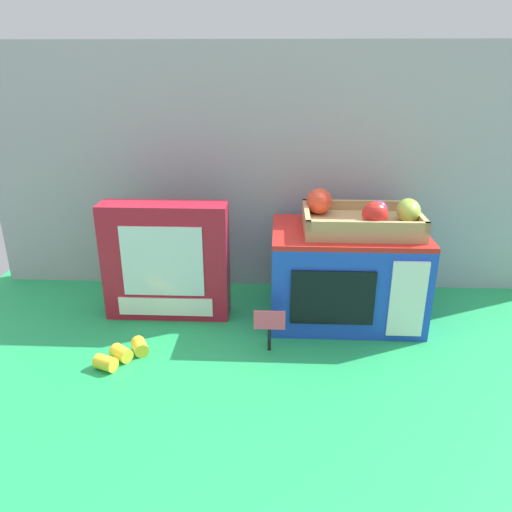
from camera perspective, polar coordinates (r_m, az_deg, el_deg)
name	(u,v)px	position (r m, az deg, el deg)	size (l,w,h in m)	color
ground_plane	(279,310)	(1.31, 2.73, -6.25)	(1.70, 1.70, 0.00)	#219E54
display_back_panel	(282,172)	(1.37, 2.99, 9.69)	(1.61, 0.03, 0.66)	#A0A3A8
toy_microwave	(346,274)	(1.26, 10.29, -2.05)	(0.37, 0.25, 0.23)	blue
food_groups_crate	(363,218)	(1.21, 12.25, 4.28)	(0.27, 0.19, 0.09)	tan
cookie_set_box	(166,261)	(1.25, -10.31, -0.60)	(0.31, 0.08, 0.30)	#B2192D
price_sign	(269,324)	(1.11, 1.56, -7.89)	(0.07, 0.01, 0.10)	black
loose_toy_banana	(123,354)	(1.14, -15.14, -10.86)	(0.11, 0.12, 0.03)	yellow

